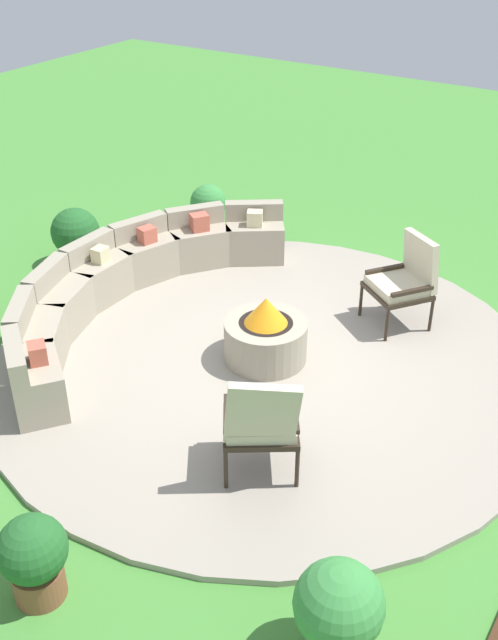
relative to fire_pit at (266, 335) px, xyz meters
The scene contains 10 objects.
ground_plane 0.33m from the fire_pit, ahead, with size 24.00×24.00×0.00m, color #478C38.
patio_circle 0.30m from the fire_pit, ahead, with size 5.62×5.62×0.06m, color #9E9384.
fire_pit is the anchor object (origin of this frame).
curved_stone_bench 1.86m from the fire_pit, 88.96° to the left, with size 4.45×1.61×0.72m.
lounge_chair_front_left 1.70m from the fire_pit, 149.66° to the right, with size 0.82×0.85×1.05m.
lounge_chair_front_right 1.70m from the fire_pit, 31.75° to the right, with size 0.82×0.83×1.02m.
potted_plant_0 3.28m from the fire_pit, 45.55° to the left, with size 0.50×0.50×0.69m.
potted_plant_1 3.36m from the fire_pit, 140.54° to the right, with size 0.58×0.58×0.78m.
potted_plant_2 3.30m from the fire_pit, behind, with size 0.49×0.49×0.70m.
potted_plant_4 3.24m from the fire_pit, 79.32° to the left, with size 0.61×0.61×0.75m.
Camera 1 is at (-5.45, -3.31, 4.41)m, focal length 42.14 mm.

